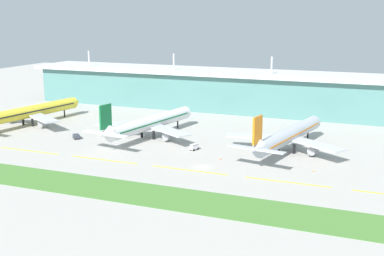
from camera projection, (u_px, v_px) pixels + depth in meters
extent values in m
plane|color=#A8A59E|center=(202.00, 167.00, 178.38)|extent=(600.00, 600.00, 0.00)
cube|color=slate|center=(273.00, 95.00, 273.89)|extent=(280.00, 28.00, 20.10)
cube|color=silver|center=(274.00, 74.00, 271.47)|extent=(288.00, 34.00, 1.80)
cylinder|color=silver|center=(89.00, 58.00, 305.92)|extent=(0.90, 0.90, 9.00)
cylinder|color=silver|center=(174.00, 62.00, 285.56)|extent=(0.90, 0.90, 9.00)
cylinder|color=silver|center=(272.00, 65.00, 265.21)|extent=(0.90, 0.90, 9.00)
cylinder|color=yellow|center=(32.00, 111.00, 246.12)|extent=(14.61, 57.64, 5.80)
cone|color=yellow|center=(76.00, 102.00, 271.86)|extent=(6.06, 4.80, 5.51)
cube|color=#B7BABF|center=(8.00, 113.00, 248.69)|extent=(24.92, 12.07, 0.70)
cylinder|color=gray|center=(12.00, 118.00, 249.92)|extent=(3.86, 4.94, 3.20)
cube|color=#B7BABF|center=(43.00, 118.00, 236.71)|extent=(24.09, 18.16, 0.70)
cylinder|color=gray|center=(44.00, 123.00, 239.14)|extent=(3.86, 4.94, 3.20)
cylinder|color=black|center=(64.00, 113.00, 265.21)|extent=(0.70, 0.70, 3.60)
cylinder|color=black|center=(23.00, 121.00, 246.24)|extent=(1.10, 1.10, 3.60)
cylinder|color=black|center=(32.00, 123.00, 243.05)|extent=(1.10, 1.10, 3.60)
cube|color=black|center=(32.00, 110.00, 246.03)|extent=(13.76, 51.98, 0.60)
cylinder|color=silver|center=(152.00, 122.00, 221.04)|extent=(15.31, 55.20, 5.80)
cone|color=silver|center=(188.00, 112.00, 245.47)|extent=(6.12, 4.90, 5.51)
cone|color=silver|center=(104.00, 133.00, 195.51)|extent=(6.01, 7.39, 5.72)
cube|color=#146B38|center=(106.00, 117.00, 194.91)|extent=(1.81, 6.42, 9.50)
cube|color=silver|center=(95.00, 132.00, 198.80)|extent=(10.40, 4.89, 0.36)
cube|color=silver|center=(116.00, 136.00, 193.13)|extent=(10.40, 4.89, 0.36)
cube|color=#B7BABF|center=(124.00, 124.00, 223.85)|extent=(24.89, 11.63, 0.70)
cylinder|color=gray|center=(128.00, 130.00, 225.04)|extent=(3.94, 4.99, 3.20)
cube|color=#B7BABF|center=(169.00, 131.00, 211.47)|extent=(23.95, 18.50, 0.70)
cylinder|color=gray|center=(168.00, 136.00, 213.90)|extent=(3.94, 4.99, 3.20)
cylinder|color=black|center=(178.00, 124.00, 239.16)|extent=(0.70, 0.70, 3.60)
cylinder|color=black|center=(142.00, 133.00, 221.24)|extent=(1.10, 1.10, 3.60)
cylinder|color=black|center=(154.00, 135.00, 217.94)|extent=(1.10, 1.10, 3.60)
cube|color=#146B38|center=(152.00, 122.00, 220.95)|extent=(14.39, 49.79, 0.60)
cylinder|color=#ADB2BC|center=(290.00, 135.00, 198.80)|extent=(16.11, 55.28, 5.80)
cone|color=#ADB2BC|center=(315.00, 121.00, 223.06)|extent=(6.17, 4.97, 5.51)
cone|color=#ADB2BC|center=(256.00, 149.00, 173.45)|extent=(6.09, 7.44, 5.72)
cube|color=orange|center=(257.00, 130.00, 172.84)|extent=(1.90, 6.42, 9.50)
cube|color=#ADB2BC|center=(242.00, 147.00, 176.81)|extent=(10.42, 5.03, 0.36)
cube|color=#ADB2BC|center=(271.00, 151.00, 171.00)|extent=(10.42, 5.03, 0.36)
cube|color=#B7BABF|center=(257.00, 136.00, 201.79)|extent=(24.86, 11.30, 0.70)
cylinder|color=gray|center=(261.00, 143.00, 202.96)|extent=(3.99, 5.02, 3.20)
cube|color=#B7BABF|center=(315.00, 144.00, 189.12)|extent=(23.85, 18.74, 0.70)
cylinder|color=gray|center=(313.00, 150.00, 191.56)|extent=(3.99, 5.02, 3.20)
cylinder|color=black|center=(308.00, 136.00, 216.80)|extent=(0.70, 0.70, 3.60)
cylinder|color=black|center=(279.00, 147.00, 199.06)|extent=(1.10, 1.10, 3.60)
cylinder|color=black|center=(294.00, 149.00, 195.69)|extent=(1.10, 1.10, 3.60)
cube|color=orange|center=(290.00, 134.00, 198.71)|extent=(15.11, 49.87, 0.60)
cube|color=yellow|center=(30.00, 151.00, 199.94)|extent=(28.00, 0.70, 0.04)
cube|color=yellow|center=(104.00, 160.00, 187.59)|extent=(28.00, 0.70, 0.04)
cube|color=yellow|center=(189.00, 170.00, 175.23)|extent=(28.00, 0.70, 0.04)
cube|color=yellow|center=(287.00, 182.00, 162.87)|extent=(28.00, 0.70, 0.04)
cube|color=#477A33|center=(164.00, 197.00, 149.66)|extent=(300.00, 18.00, 0.10)
cube|color=silver|center=(194.00, 147.00, 200.76)|extent=(2.88, 3.99, 1.60)
cube|color=silver|center=(194.00, 144.00, 200.50)|extent=(2.76, 3.65, 0.16)
cylinder|color=black|center=(195.00, 148.00, 202.38)|extent=(0.63, 0.97, 0.90)
cylinder|color=black|center=(198.00, 149.00, 201.34)|extent=(0.63, 0.97, 0.90)
cylinder|color=black|center=(191.00, 149.00, 200.53)|extent=(0.63, 0.97, 0.90)
cylinder|color=black|center=(194.00, 150.00, 199.49)|extent=(0.63, 0.97, 0.90)
cube|color=#333842|center=(76.00, 136.00, 219.03)|extent=(4.85, 4.77, 1.40)
cylinder|color=black|center=(80.00, 138.00, 218.26)|extent=(0.89, 0.87, 0.90)
cylinder|color=black|center=(75.00, 139.00, 217.38)|extent=(0.89, 0.87, 0.90)
cylinder|color=black|center=(78.00, 137.00, 220.99)|extent=(0.89, 0.87, 0.90)
cylinder|color=black|center=(73.00, 137.00, 220.11)|extent=(0.89, 0.87, 0.90)
cone|color=orange|center=(314.00, 171.00, 173.50)|extent=(0.56, 0.56, 0.70)
cone|color=orange|center=(221.00, 159.00, 187.52)|extent=(0.56, 0.56, 0.70)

